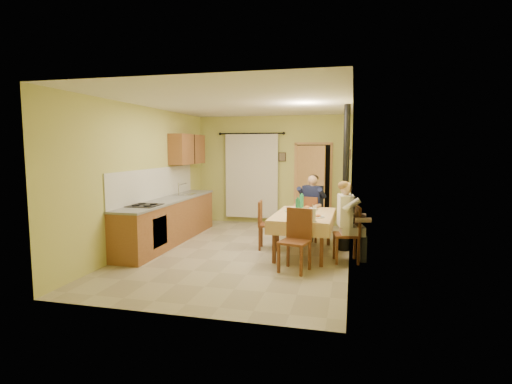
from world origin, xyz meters
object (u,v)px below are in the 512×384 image
(chair_left, at_px, (268,234))
(stove_flue, at_px, (345,198))
(dining_table, at_px, (304,234))
(man_right, at_px, (347,212))
(man_far, at_px, (312,200))
(chair_near, at_px, (295,253))
(chair_right, at_px, (347,246))
(chair_far, at_px, (311,227))

(chair_left, bearing_deg, stove_flue, 94.79)
(dining_table, xyz_separation_m, man_right, (0.79, -0.39, 0.50))
(chair_left, relative_size, stove_flue, 0.34)
(man_far, distance_m, stove_flue, 0.98)
(stove_flue, bearing_deg, man_right, -86.75)
(chair_near, xyz_separation_m, chair_left, (-0.71, 1.29, -0.00))
(dining_table, height_order, man_right, man_right)
(dining_table, bearing_deg, man_right, -25.44)
(chair_left, relative_size, man_far, 0.68)
(chair_near, relative_size, man_right, 0.72)
(chair_left, height_order, stove_flue, stove_flue)
(chair_left, xyz_separation_m, man_far, (0.76, 0.94, 0.59))
(chair_near, distance_m, stove_flue, 1.88)
(chair_left, height_order, man_far, man_far)
(dining_table, xyz_separation_m, chair_near, (-0.01, -1.11, -0.09))
(dining_table, distance_m, chair_left, 0.74)
(dining_table, height_order, man_far, man_far)
(dining_table, bearing_deg, chair_left, 167.43)
(dining_table, distance_m, man_right, 1.01)
(dining_table, height_order, chair_right, chair_right)
(dining_table, xyz_separation_m, stove_flue, (0.74, 0.44, 0.64))
(dining_table, xyz_separation_m, chair_far, (0.03, 1.10, -0.09))
(chair_left, xyz_separation_m, stove_flue, (1.46, 0.27, 0.74))
(chair_right, distance_m, man_right, 0.59)
(dining_table, relative_size, chair_right, 1.86)
(dining_table, distance_m, chair_far, 1.10)
(chair_left, bearing_deg, chair_far, 135.25)
(chair_near, bearing_deg, man_right, -123.92)
(chair_right, xyz_separation_m, man_right, (-0.01, -0.00, 0.59))
(chair_far, height_order, man_far, man_far)
(man_right, bearing_deg, stove_flue, -6.57)
(stove_flue, bearing_deg, chair_near, -115.72)
(man_far, bearing_deg, man_right, -45.28)
(chair_near, height_order, chair_right, chair_near)
(chair_near, xyz_separation_m, stove_flue, (0.75, 1.56, 0.73))
(chair_far, height_order, chair_right, chair_right)
(chair_right, bearing_deg, chair_left, 59.93)
(dining_table, bearing_deg, man_far, 88.95)
(dining_table, xyz_separation_m, man_far, (0.04, 1.11, 0.50))
(man_right, bearing_deg, man_far, 16.66)
(dining_table, relative_size, chair_far, 1.90)
(chair_left, relative_size, man_right, 0.68)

